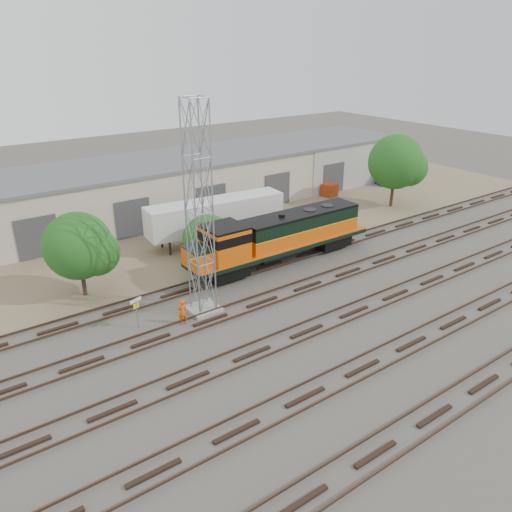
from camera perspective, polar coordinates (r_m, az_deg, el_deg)
ground at (r=34.58m, az=7.57°, el=-4.45°), size 140.00×140.00×0.00m
dirt_strip at (r=45.61m, az=-5.27°, el=2.72°), size 80.00×16.00×0.02m
tracks at (r=32.71m, az=11.15°, el=-6.28°), size 80.00×20.40×0.28m
warehouse at (r=51.56m, az=-9.91°, el=8.00°), size 58.40×10.40×5.30m
locomotive at (r=38.28m, az=2.59°, el=2.23°), size 16.02×2.81×3.85m
signal_tower at (r=30.01m, az=-6.50°, el=4.65°), size 1.95×1.95×13.23m
sign_post at (r=30.69m, az=-13.51°, el=-5.72°), size 0.81×0.30×2.04m
worker at (r=30.92m, az=-8.40°, el=-6.34°), size 0.66×0.49×1.65m
semi_trailer at (r=42.93m, az=-4.24°, el=4.73°), size 12.29×3.51×3.73m
dumpster_blue at (r=62.67m, az=14.48°, el=8.53°), size 1.90×1.82×1.50m
dumpster_red at (r=56.73m, az=8.39°, el=7.46°), size 1.66×1.58×1.40m
tree_west at (r=34.71m, az=-19.20°, el=0.92°), size 4.73×4.51×5.90m
tree_mid at (r=39.05m, az=-5.11°, el=1.71°), size 4.21×4.01×4.01m
tree_east at (r=53.61m, az=16.02°, el=10.14°), size 5.82×5.54×7.48m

